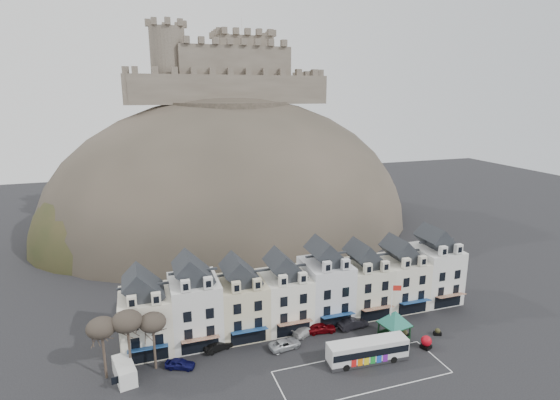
# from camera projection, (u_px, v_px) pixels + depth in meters

# --- Properties ---
(ground) EXTENTS (300.00, 300.00, 0.00)m
(ground) POSITION_uv_depth(u_px,v_px,m) (353.00, 381.00, 54.12)
(ground) COLOR black
(ground) RESTS_ON ground
(coach_bay_markings) EXTENTS (22.00, 7.50, 0.01)m
(coach_bay_markings) POSITION_uv_depth(u_px,v_px,m) (362.00, 372.00, 55.89)
(coach_bay_markings) COLOR silver
(coach_bay_markings) RESTS_ON ground
(townhouse_terrace) EXTENTS (54.40, 9.35, 11.80)m
(townhouse_terrace) POSITION_uv_depth(u_px,v_px,m) (306.00, 289.00, 67.59)
(townhouse_terrace) COLOR silver
(townhouse_terrace) RESTS_ON ground
(castle_hill) EXTENTS (100.00, 76.00, 68.00)m
(castle_hill) POSITION_uv_depth(u_px,v_px,m) (237.00, 225.00, 117.94)
(castle_hill) COLOR #353129
(castle_hill) RESTS_ON ground
(castle) EXTENTS (50.20, 22.20, 22.00)m
(castle) POSITION_uv_depth(u_px,v_px,m) (224.00, 71.00, 114.52)
(castle) COLOR brown
(castle) RESTS_ON ground
(tree_left_far) EXTENTS (3.61, 3.61, 8.24)m
(tree_left_far) POSITION_uv_depth(u_px,v_px,m) (101.00, 328.00, 53.16)
(tree_left_far) COLOR #392C24
(tree_left_far) RESTS_ON ground
(tree_left_mid) EXTENTS (3.78, 3.78, 8.64)m
(tree_left_mid) POSITION_uv_depth(u_px,v_px,m) (127.00, 322.00, 54.01)
(tree_left_mid) COLOR #392C24
(tree_left_mid) RESTS_ON ground
(tree_left_near) EXTENTS (3.43, 3.43, 7.84)m
(tree_left_near) POSITION_uv_depth(u_px,v_px,m) (153.00, 323.00, 55.10)
(tree_left_near) COLOR #392C24
(tree_left_near) RESTS_ON ground
(bus) EXTENTS (11.07, 3.21, 3.09)m
(bus) POSITION_uv_depth(u_px,v_px,m) (367.00, 350.00, 57.73)
(bus) COLOR #262628
(bus) RESTS_ON ground
(bus_shelter) EXTENTS (7.40, 7.40, 4.77)m
(bus_shelter) POSITION_uv_depth(u_px,v_px,m) (395.00, 318.00, 62.00)
(bus_shelter) COLOR black
(bus_shelter) RESTS_ON ground
(red_buoy) EXTENTS (1.61, 1.61, 1.85)m
(red_buoy) POSITION_uv_depth(u_px,v_px,m) (426.00, 342.00, 60.97)
(red_buoy) COLOR black
(red_buoy) RESTS_ON ground
(flagpole) EXTENTS (1.24, 0.49, 8.99)m
(flagpole) POSITION_uv_depth(u_px,v_px,m) (392.00, 309.00, 61.61)
(flagpole) COLOR silver
(flagpole) RESTS_ON ground
(white_van) EXTENTS (3.10, 5.24, 2.24)m
(white_van) POSITION_uv_depth(u_px,v_px,m) (125.00, 371.00, 54.32)
(white_van) COLOR white
(white_van) RESTS_ON ground
(planter_west) EXTENTS (1.25, 0.93, 1.12)m
(planter_west) POSITION_uv_depth(u_px,v_px,m) (405.00, 334.00, 63.79)
(planter_west) COLOR black
(planter_west) RESTS_ON ground
(planter_east) EXTENTS (1.21, 0.89, 1.09)m
(planter_east) POSITION_uv_depth(u_px,v_px,m) (437.00, 332.00, 64.33)
(planter_east) COLOR black
(planter_east) RESTS_ON ground
(car_navy) EXTENTS (4.15, 2.98, 1.31)m
(car_navy) POSITION_uv_depth(u_px,v_px,m) (180.00, 364.00, 56.56)
(car_navy) COLOR #0D0E43
(car_navy) RESTS_ON ground
(car_black) EXTENTS (4.27, 2.49, 1.33)m
(car_black) POSITION_uv_depth(u_px,v_px,m) (218.00, 346.00, 60.51)
(car_black) COLOR black
(car_black) RESTS_ON ground
(car_silver) EXTENTS (4.80, 2.79, 1.28)m
(car_silver) POSITION_uv_depth(u_px,v_px,m) (285.00, 344.00, 60.98)
(car_silver) COLOR #BABDC2
(car_silver) RESTS_ON ground
(car_white) EXTENTS (4.71, 3.44, 1.27)m
(car_white) POSITION_uv_depth(u_px,v_px,m) (305.00, 331.00, 64.43)
(car_white) COLOR silver
(car_white) RESTS_ON ground
(car_maroon) EXTENTS (4.79, 2.40, 1.57)m
(car_maroon) POSITION_uv_depth(u_px,v_px,m) (320.00, 327.00, 65.03)
(car_maroon) COLOR #5F050A
(car_maroon) RESTS_ON ground
(car_charcoal) EXTENTS (4.89, 2.14, 1.56)m
(car_charcoal) POSITION_uv_depth(u_px,v_px,m) (353.00, 323.00, 66.21)
(car_charcoal) COLOR black
(car_charcoal) RESTS_ON ground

